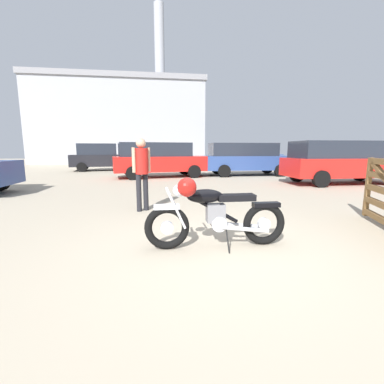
{
  "coord_description": "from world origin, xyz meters",
  "views": [
    {
      "loc": [
        -1.08,
        -3.37,
        1.42
      ],
      "look_at": [
        -0.39,
        1.0,
        0.69
      ],
      "focal_mm": 24.42,
      "sensor_mm": 36.0,
      "label": 1
    }
  ],
  "objects": [
    {
      "name": "red_hatchback_near",
      "position": [
        -0.67,
        10.05,
        0.94
      ],
      "size": [
        4.91,
        2.51,
        1.74
      ],
      "rotation": [
        0.0,
        0.0,
        0.15
      ],
      "color": "black",
      "rests_on": "ground_plane"
    },
    {
      "name": "vintage_motorcycle",
      "position": [
        -0.21,
        0.16,
        0.49
      ],
      "size": [
        2.08,
        0.74,
        1.07
      ],
      "rotation": [
        0.0,
        0.0,
        3.12
      ],
      "color": "black",
      "rests_on": "ground_plane"
    },
    {
      "name": "blue_hatchback_right",
      "position": [
        6.63,
        6.26,
        0.94
      ],
      "size": [
        4.77,
        2.11,
        1.74
      ],
      "rotation": [
        0.0,
        0.0,
        -0.04
      ],
      "color": "black",
      "rests_on": "ground_plane"
    },
    {
      "name": "bystander",
      "position": [
        -1.29,
        2.67,
        1.02
      ],
      "size": [
        0.4,
        0.3,
        1.66
      ],
      "rotation": [
        0.0,
        0.0,
        5.27
      ],
      "color": "black",
      "rests_on": "ground_plane"
    },
    {
      "name": "ground_plane",
      "position": [
        0.0,
        0.0,
        0.0
      ],
      "size": [
        80.0,
        80.0,
        0.0
      ],
      "primitive_type": "plane",
      "color": "tan"
    },
    {
      "name": "industrial_building",
      "position": [
        -3.92,
        28.18,
        4.28
      ],
      "size": [
        17.21,
        11.88,
        17.14
      ],
      "rotation": [
        0.0,
        0.0,
        -0.02
      ],
      "color": "#9EA0A8",
      "rests_on": "ground_plane"
    },
    {
      "name": "pale_sedan_back",
      "position": [
        -4.38,
        14.9,
        0.92
      ],
      "size": [
        4.09,
        2.23,
        1.78
      ],
      "rotation": [
        0.0,
        0.0,
        0.14
      ],
      "color": "black",
      "rests_on": "ground_plane"
    },
    {
      "name": "dark_sedan_left",
      "position": [
        6.66,
        15.86,
        0.84
      ],
      "size": [
        4.23,
        1.97,
        1.67
      ],
      "rotation": [
        0.0,
        0.0,
        3.13
      ],
      "color": "black",
      "rests_on": "ground_plane"
    },
    {
      "name": "silver_sedan_mid",
      "position": [
        4.04,
        10.3,
        0.94
      ],
      "size": [
        4.77,
        2.12,
        1.74
      ],
      "rotation": [
        0.0,
        0.0,
        -0.04
      ],
      "color": "black",
      "rests_on": "ground_plane"
    }
  ]
}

